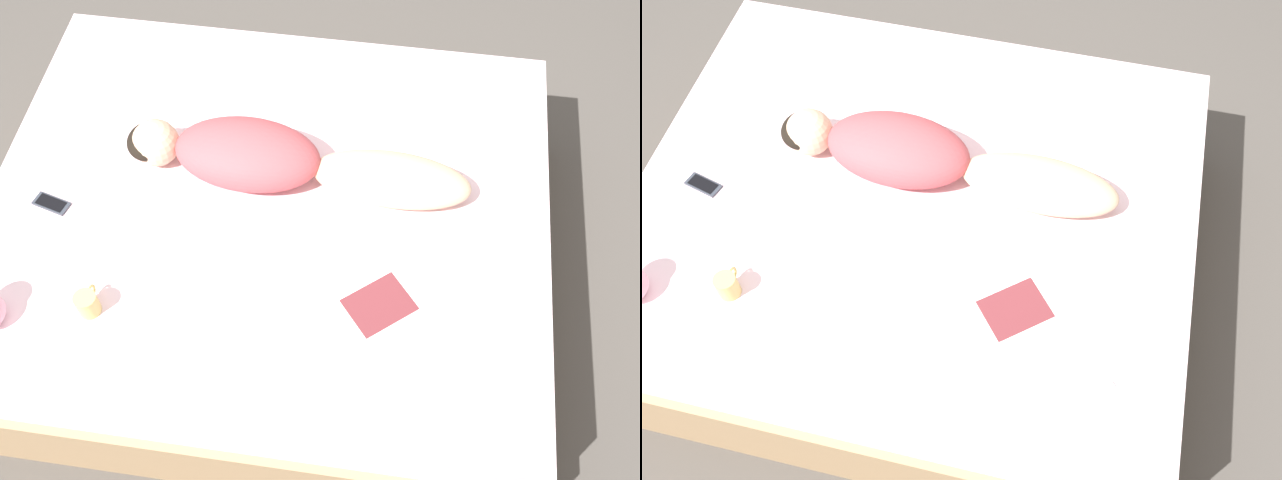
# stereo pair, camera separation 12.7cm
# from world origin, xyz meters

# --- Properties ---
(ground_plane) EXTENTS (12.00, 12.00, 0.00)m
(ground_plane) POSITION_xyz_m (0.00, 0.00, 0.00)
(ground_plane) COLOR #4C4742
(bed) EXTENTS (1.86, 2.16, 0.56)m
(bed) POSITION_xyz_m (0.00, 0.00, 0.28)
(bed) COLOR tan
(bed) RESTS_ON ground_plane
(person) EXTENTS (0.34, 1.32, 0.21)m
(person) POSITION_xyz_m (0.12, -0.03, 0.66)
(person) COLOR #DBB28E
(person) RESTS_ON bed
(open_magazine) EXTENTS (0.60, 0.57, 0.01)m
(open_magazine) POSITION_xyz_m (-0.48, -0.54, 0.57)
(open_magazine) COLOR white
(open_magazine) RESTS_ON bed
(coffee_mug) EXTENTS (0.11, 0.08, 0.09)m
(coffee_mug) POSITION_xyz_m (-0.54, 0.51, 0.61)
(coffee_mug) COLOR tan
(coffee_mug) RESTS_ON bed
(cell_phone) EXTENTS (0.10, 0.15, 0.01)m
(cell_phone) POSITION_xyz_m (-0.13, 0.80, 0.57)
(cell_phone) COLOR #333842
(cell_phone) RESTS_ON bed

